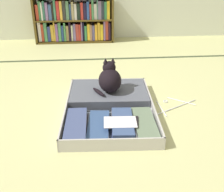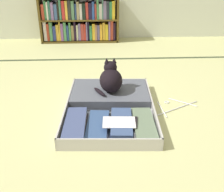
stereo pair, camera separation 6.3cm
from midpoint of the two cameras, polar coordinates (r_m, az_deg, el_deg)
name	(u,v)px [view 1 (the left image)]	position (r m, az deg, el deg)	size (l,w,h in m)	color
ground_plane	(103,117)	(2.10, -2.75, -4.56)	(10.00, 10.00, 0.00)	#C2C282
tatami_border	(97,59)	(3.36, -3.72, 7.87)	(4.80, 0.05, 0.00)	#3A452B
bookshelf	(74,20)	(4.11, -8.52, 15.71)	(1.14, 0.28, 0.66)	#524018
open_suitcase	(110,105)	(2.18, -1.28, -1.99)	(0.74, 1.00, 0.09)	#BBB6B0
black_cat	(110,79)	(2.26, -1.32, 3.64)	(0.26, 0.26, 0.28)	black
clothes_hanger	(173,105)	(2.31, 12.04, -1.96)	(0.41, 0.32, 0.01)	silver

